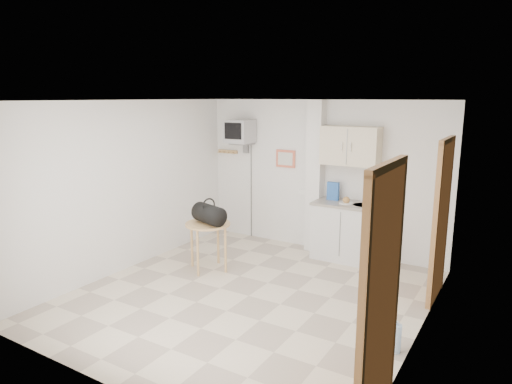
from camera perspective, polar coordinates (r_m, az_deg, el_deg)
The scene contains 7 objects.
ground at distance 6.09m, azimuth -0.92°, elevation -12.85°, with size 4.50×4.50×0.00m, color beige.
room_envelope at distance 5.58m, azimuth 1.60°, elevation 1.43°, with size 4.24×4.54×2.55m.
kitchenette at distance 7.31m, azimuth 11.34°, elevation -2.19°, with size 1.03×0.58×2.10m.
crt_television at distance 8.04m, azimuth -2.03°, elevation 7.48°, with size 0.44×0.45×2.15m.
round_table at distance 6.79m, azimuth -6.03°, elevation -4.63°, with size 0.66×0.66×0.72m.
duffel_bag at distance 6.70m, azimuth -5.90°, elevation -2.75°, with size 0.58×0.44×0.38m.
water_bottle at distance 5.05m, azimuth 17.06°, elevation -17.06°, with size 0.11×0.11×0.33m.
Camera 1 is at (2.96, -4.68, 2.55)m, focal length 32.00 mm.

